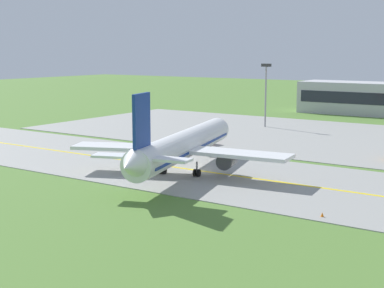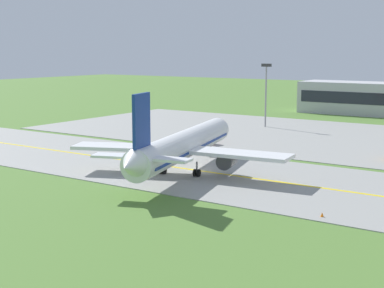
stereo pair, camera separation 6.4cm
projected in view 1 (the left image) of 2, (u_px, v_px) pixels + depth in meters
name	position (u px, v px, depth m)	size (l,w,h in m)	color
ground_plane	(200.00, 171.00, 84.14)	(500.00, 500.00, 0.00)	#517A33
taxiway_strip	(200.00, 171.00, 84.13)	(240.00, 28.00, 0.10)	gray
apron_pad	(358.00, 140.00, 112.90)	(140.00, 52.00, 0.10)	gray
taxiway_centreline	(200.00, 171.00, 84.13)	(220.00, 0.60, 0.01)	yellow
airplane_lead	(183.00, 145.00, 82.05)	(31.99, 39.07, 12.70)	white
service_truck_baggage	(199.00, 135.00, 109.48)	(6.09, 2.57, 2.60)	red
apron_light_mast	(266.00, 87.00, 131.23)	(2.40, 0.50, 14.70)	gray
traffic_cone_near_edge	(322.00, 215.00, 60.84)	(0.44, 0.44, 0.60)	orange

